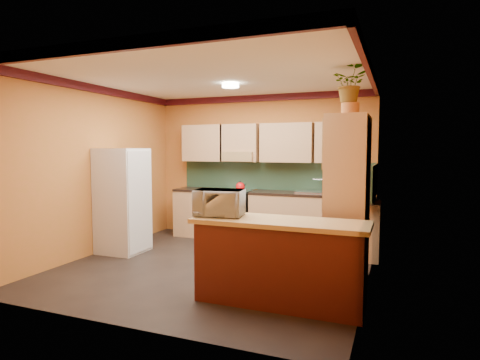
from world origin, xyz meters
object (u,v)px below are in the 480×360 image
(fridge, at_px, (123,200))
(pantry, at_px, (348,200))
(base_cabinets_back, at_px, (268,217))
(breakfast_bar, at_px, (279,264))
(microwave, at_px, (219,203))
(stove, at_px, (236,214))

(fridge, relative_size, pantry, 0.81)
(pantry, bearing_deg, fridge, 176.46)
(base_cabinets_back, relative_size, pantry, 1.74)
(fridge, bearing_deg, breakfast_bar, -21.84)
(base_cabinets_back, xyz_separation_m, microwave, (0.30, -2.80, 0.64))
(fridge, bearing_deg, base_cabinets_back, 38.83)
(fridge, height_order, breakfast_bar, fridge)
(stove, xyz_separation_m, fridge, (-1.36, -1.60, 0.39))
(base_cabinets_back, distance_m, microwave, 2.89)
(breakfast_bar, xyz_separation_m, microwave, (-0.72, -0.00, 0.64))
(pantry, bearing_deg, base_cabinets_back, 131.58)
(base_cabinets_back, bearing_deg, fridge, -141.17)
(microwave, bearing_deg, breakfast_bar, -9.33)
(microwave, bearing_deg, pantry, 27.31)
(stove, bearing_deg, pantry, -39.10)
(stove, xyz_separation_m, breakfast_bar, (1.64, -2.80, -0.02))
(breakfast_bar, height_order, microwave, microwave)
(base_cabinets_back, relative_size, microwave, 6.71)
(fridge, xyz_separation_m, breakfast_bar, (3.00, -1.20, -0.41))
(base_cabinets_back, xyz_separation_m, breakfast_bar, (1.01, -2.80, 0.00))
(base_cabinets_back, relative_size, stove, 4.01)
(base_cabinets_back, bearing_deg, pantry, -48.42)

